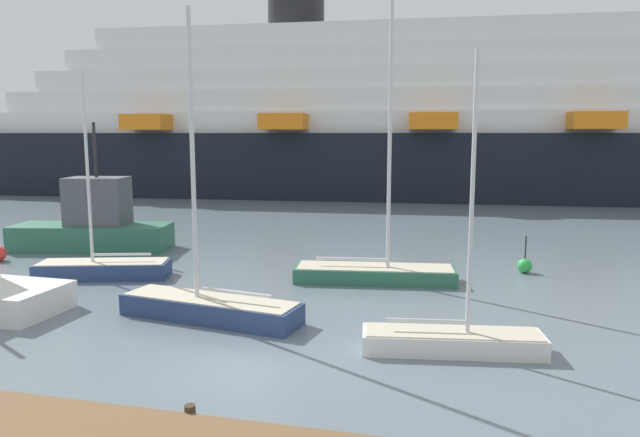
# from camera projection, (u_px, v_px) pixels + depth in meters

# --- Properties ---
(ground_plane) EXTENTS (600.00, 600.00, 0.00)m
(ground_plane) POSITION_uv_depth(u_px,v_px,m) (252.00, 370.00, 16.22)
(ground_plane) COLOR slate
(sailboat_0) EXTENTS (5.51, 2.17, 8.81)m
(sailboat_0) POSITION_uv_depth(u_px,v_px,m) (453.00, 338.00, 17.49)
(sailboat_0) COLOR white
(sailboat_0) RESTS_ON ground_plane
(sailboat_1) EXTENTS (7.24, 2.84, 13.42)m
(sailboat_1) POSITION_uv_depth(u_px,v_px,m) (375.00, 268.00, 25.82)
(sailboat_1) COLOR #2D6B51
(sailboat_1) RESTS_ON ground_plane
(sailboat_2) EXTENTS (6.80, 2.66, 10.66)m
(sailboat_2) POSITION_uv_depth(u_px,v_px,m) (210.00, 304.00, 20.54)
(sailboat_2) COLOR navy
(sailboat_2) RESTS_ON ground_plane
(sailboat_3) EXTENTS (6.08, 3.30, 9.25)m
(sailboat_3) POSITION_uv_depth(u_px,v_px,m) (103.00, 267.00, 26.55)
(sailboat_3) COLOR navy
(sailboat_3) RESTS_ON ground_plane
(fishing_boat_0) EXTENTS (9.00, 4.40, 7.11)m
(fishing_boat_0) POSITION_uv_depth(u_px,v_px,m) (94.00, 225.00, 32.89)
(fishing_boat_0) COLOR #2D6B51
(fishing_boat_0) RESTS_ON ground_plane
(channel_buoy_0) EXTENTS (0.69, 0.69, 1.75)m
(channel_buoy_0) POSITION_uv_depth(u_px,v_px,m) (525.00, 266.00, 27.47)
(channel_buoy_0) COLOR green
(channel_buoy_0) RESTS_ON ground_plane
(cruise_ship) EXTENTS (120.28, 25.52, 23.28)m
(cruise_ship) POSITION_uv_depth(u_px,v_px,m) (498.00, 124.00, 60.71)
(cruise_ship) COLOR black
(cruise_ship) RESTS_ON ground_plane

